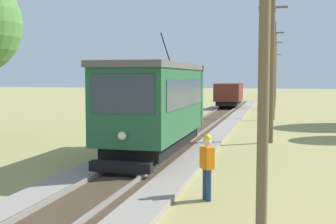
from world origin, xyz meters
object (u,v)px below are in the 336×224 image
object	(u,v)px
utility_pole_far	(274,69)
utility_pole_horizon	(276,74)
utility_pole_mid	(272,65)
utility_pole_distant	(275,70)
gravel_pile	(183,101)
track_worker	(207,164)
utility_pole_near_tram	(265,33)
red_tram	(156,105)
second_worker	(101,129)
freight_car	(229,94)

from	to	relation	value
utility_pole_far	utility_pole_horizon	world-z (taller)	utility_pole_far
utility_pole_mid	utility_pole_distant	distance (m)	25.62
utility_pole_distant	gravel_pile	xyz separation A→B (m)	(-9.65, -0.75, -3.33)
utility_pole_mid	track_worker	distance (m)	11.56
utility_pole_near_tram	track_worker	distance (m)	4.11
red_tram	utility_pole_mid	bearing A→B (deg)	51.40
utility_pole_horizon	second_worker	world-z (taller)	utility_pole_horizon
second_worker	utility_pole_horizon	bearing A→B (deg)	-104.65
utility_pole_mid	utility_pole_horizon	xyz separation A→B (m)	(0.00, 41.43, -0.20)
freight_car	utility_pole_near_tram	size ratio (longest dim) A/B	0.63
utility_pole_near_tram	utility_pole_mid	distance (m)	13.14
freight_car	utility_pole_mid	distance (m)	22.65
utility_pole_far	gravel_pile	world-z (taller)	utility_pole_far
freight_car	gravel_pile	xyz separation A→B (m)	(-5.23, 2.78, -0.90)
utility_pole_distant	freight_car	bearing A→B (deg)	-141.36
utility_pole_distant	second_worker	size ratio (longest dim) A/B	4.36
utility_pole_mid	freight_car	bearing A→B (deg)	101.32
utility_pole_far	utility_pole_distant	world-z (taller)	utility_pole_distant
utility_pole_horizon	track_worker	xyz separation A→B (m)	(-1.50, -52.52, -2.71)
utility_pole_mid	utility_pole_horizon	bearing A→B (deg)	90.00
utility_pole_mid	utility_pole_distant	xyz separation A→B (m)	(-0.00, 25.62, 0.10)
utility_pole_far	second_worker	distance (m)	18.45
utility_pole_far	track_worker	size ratio (longest dim) A/B	4.21
freight_car	second_worker	world-z (taller)	freight_car
freight_car	utility_pole_distant	world-z (taller)	utility_pole_distant
utility_pole_far	track_worker	world-z (taller)	utility_pole_far
freight_car	utility_pole_distant	distance (m)	6.16
utility_pole_near_tram	utility_pole_horizon	world-z (taller)	utility_pole_near_tram
utility_pole_far	utility_pole_horizon	distance (m)	29.05
utility_pole_mid	utility_pole_far	distance (m)	12.38
red_tram	track_worker	xyz separation A→B (m)	(2.92, -5.56, -1.21)
freight_car	gravel_pile	world-z (taller)	freight_car
red_tram	second_worker	xyz separation A→B (m)	(-2.88, 1.22, -1.21)
second_worker	freight_car	bearing A→B (deg)	-101.80
freight_car	utility_pole_mid	size ratio (longest dim) A/B	0.69
track_worker	freight_car	bearing A→B (deg)	-125.65
gravel_pile	track_worker	size ratio (longest dim) A/B	1.28
red_tram	track_worker	world-z (taller)	red_tram
utility_pole_near_tram	gravel_pile	bearing A→B (deg)	104.24
utility_pole_near_tram	utility_pole_far	distance (m)	25.52
track_worker	gravel_pile	bearing A→B (deg)	-117.92
utility_pole_far	freight_car	bearing A→B (deg)	114.48
freight_car	utility_pole_distant	bearing A→B (deg)	38.64
utility_pole_near_tram	utility_pole_distant	world-z (taller)	utility_pole_near_tram
second_worker	gravel_pile	bearing A→B (deg)	-90.98
utility_pole_distant	gravel_pile	distance (m)	10.23
utility_pole_near_tram	gravel_pile	world-z (taller)	utility_pole_near_tram
utility_pole_near_tram	utility_pole_mid	bearing A→B (deg)	90.00
freight_car	utility_pole_far	xyz separation A→B (m)	(4.42, -9.71, 2.29)
second_worker	utility_pole_mid	bearing A→B (deg)	-154.97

